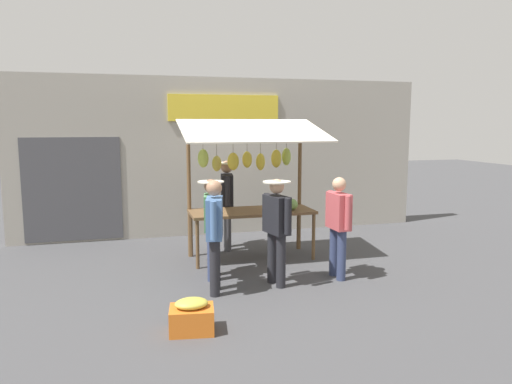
{
  "coord_description": "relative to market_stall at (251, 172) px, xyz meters",
  "views": [
    {
      "loc": [
        2.18,
        8.19,
        2.41
      ],
      "look_at": [
        0.0,
        0.3,
        1.25
      ],
      "focal_mm": 33.76,
      "sensor_mm": 36.0,
      "label": 1
    }
  ],
  "objects": [
    {
      "name": "shopper_in_grey_tee",
      "position": [
        -1.0,
        1.51,
        -0.64
      ],
      "size": [
        0.23,
        0.69,
        1.6
      ],
      "rotation": [
        0.0,
        0.0,
        -1.54
      ],
      "color": "navy",
      "rests_on": "ground"
    },
    {
      "name": "produce_crate_near",
      "position": [
        1.49,
        2.9,
        -1.37
      ],
      "size": [
        0.56,
        0.46,
        0.41
      ],
      "color": "#D1661E",
      "rests_on": "ground"
    },
    {
      "name": "shopper_with_shopping_bag",
      "position": [
        0.03,
        1.58,
        -0.61
      ],
      "size": [
        0.42,
        0.68,
        1.61
      ],
      "rotation": [
        0.0,
        0.0,
        -1.34
      ],
      "color": "#232328",
      "rests_on": "ground"
    },
    {
      "name": "shopper_with_ponytail",
      "position": [
        0.91,
        1.01,
        -0.64
      ],
      "size": [
        0.41,
        0.67,
        1.57
      ],
      "rotation": [
        0.0,
        0.0,
        -1.75
      ],
      "color": "navy",
      "rests_on": "ground"
    },
    {
      "name": "ground_plane",
      "position": [
        0.01,
        0.06,
        -1.56
      ],
      "size": [
        40.0,
        40.0,
        0.0
      ],
      "primitive_type": "plane",
      "color": "#424244"
    },
    {
      "name": "street_backdrop",
      "position": [
        0.07,
        -2.14,
        0.14
      ],
      "size": [
        9.0,
        0.3,
        3.4
      ],
      "color": "#9E998E",
      "rests_on": "ground"
    },
    {
      "name": "vendor_with_sunhat",
      "position": [
        0.3,
        -0.69,
        -0.53
      ],
      "size": [
        0.45,
        0.72,
        1.72
      ],
      "rotation": [
        0.0,
        0.0,
        1.41
      ],
      "color": "#4C4C51",
      "rests_on": "ground"
    },
    {
      "name": "market_stall",
      "position": [
        0.0,
        0.0,
        0.0
      ],
      "size": [
        2.5,
        1.46,
        2.5
      ],
      "color": "brown",
      "rests_on": "ground"
    },
    {
      "name": "shopper_in_striped_shirt",
      "position": [
        0.98,
        1.67,
        -0.62
      ],
      "size": [
        0.33,
        0.68,
        1.63
      ],
      "rotation": [
        0.0,
        0.0,
        -1.8
      ],
      "color": "#232328",
      "rests_on": "ground"
    }
  ]
}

